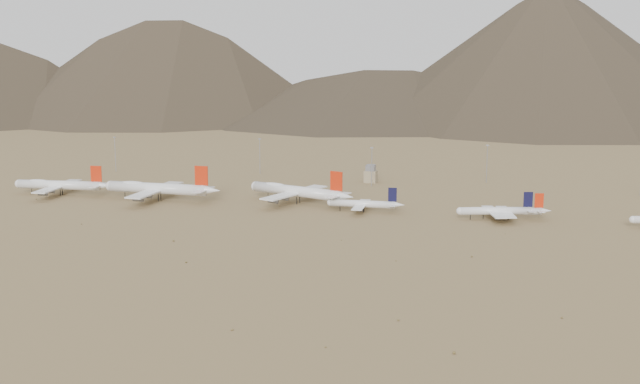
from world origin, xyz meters
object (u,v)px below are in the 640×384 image
(widebody_centre, at_px, (158,188))
(narrowbody_b, at_px, (497,211))
(control_tower, at_px, (371,175))
(widebody_west, at_px, (60,185))
(widebody_east, at_px, (297,191))
(narrowbody_a, at_px, (364,204))

(widebody_centre, xyz_separation_m, narrowbody_b, (196.96, 1.17, -2.76))
(control_tower, bearing_deg, widebody_centre, -137.51)
(widebody_west, bearing_deg, control_tower, 23.15)
(narrowbody_b, relative_size, control_tower, 3.63)
(widebody_east, bearing_deg, widebody_centre, -152.00)
(widebody_west, xyz_separation_m, narrowbody_b, (263.27, 1.57, -1.70))
(control_tower, bearing_deg, narrowbody_b, -47.34)
(narrowbody_a, bearing_deg, control_tower, 96.91)
(widebody_centre, bearing_deg, narrowbody_a, 0.22)
(widebody_west, relative_size, narrowbody_b, 1.46)
(widebody_east, distance_m, control_tower, 87.77)
(widebody_centre, bearing_deg, control_tower, 42.10)
(narrowbody_a, distance_m, control_tower, 98.62)
(widebody_west, height_order, narrowbody_a, widebody_west)
(widebody_east, distance_m, narrowbody_a, 45.22)
(widebody_east, bearing_deg, narrowbody_b, 11.40)
(widebody_east, height_order, narrowbody_b, widebody_east)
(widebody_east, height_order, narrowbody_a, widebody_east)
(widebody_east, xyz_separation_m, control_tower, (25.61, 83.93, -2.05))
(narrowbody_a, bearing_deg, narrowbody_b, -3.50)
(widebody_centre, relative_size, control_tower, 6.18)
(narrowbody_b, bearing_deg, widebody_east, 155.89)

